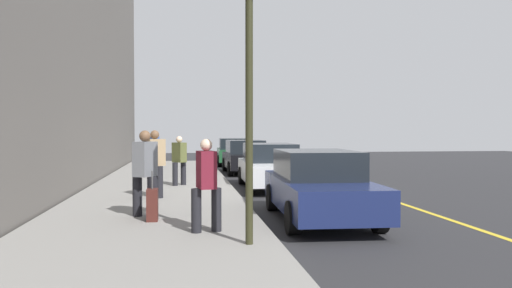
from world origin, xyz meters
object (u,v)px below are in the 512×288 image
Objects in this scene: parked_car_white at (270,166)px; traffic_light_pole at (249,47)px; pedestrian_burgundy_coat at (206,182)px; rolling_suitcase at (152,205)px; parked_car_black at (246,157)px; pedestrian_tan_coat at (155,162)px; parked_car_navy at (318,185)px; parked_car_green at (234,152)px; pedestrian_grey_coat at (145,171)px; pedestrian_olive_coat at (179,159)px; pedestrian_blue_coat at (155,148)px.

traffic_light_pole reaches higher than parked_car_white.
pedestrian_burgundy_coat reaches higher than rolling_suitcase.
pedestrian_tan_coat is (9.00, -3.56, 0.36)m from parked_car_black.
pedestrian_tan_coat is (2.88, -3.65, 0.36)m from parked_car_white.
parked_car_navy is 1.02× the size of traffic_light_pole.
parked_car_green is at bearing -179.59° from parked_car_navy.
pedestrian_grey_coat is 0.83m from rolling_suitcase.
traffic_light_pole is at bearing 7.70° from pedestrian_olive_coat.
pedestrian_burgundy_coat is (4.82, 1.18, -0.08)m from pedestrian_tan_coat.
parked_car_green is 2.62× the size of pedestrian_tan_coat.
pedestrian_olive_coat is 0.89× the size of pedestrian_tan_coat.
parked_car_black is 15.19m from traffic_light_pole.
pedestrian_blue_coat is 18.71m from traffic_light_pole.
pedestrian_grey_coat is 0.39× the size of traffic_light_pole.
parked_car_navy is 6.76m from pedestrian_olive_coat.
parked_car_white is 10.60m from pedestrian_blue_coat.
pedestrian_grey_coat is at bearing -31.64° from parked_car_white.
pedestrian_blue_coat is (-12.52, -0.74, -0.05)m from pedestrian_tan_coat.
parked_car_white is at bearing 128.25° from pedestrian_tan_coat.
pedestrian_burgundy_coat is at bearing -17.83° from parked_car_white.
parked_car_black is 9.68m from pedestrian_tan_coat.
parked_car_green is 18.48m from rolling_suitcase.
pedestrian_blue_coat is 15.62m from pedestrian_grey_coat.
parked_car_white is 2.87× the size of pedestrian_burgundy_coat.
parked_car_white is at bearing -179.65° from parked_car_navy.
pedestrian_olive_coat is 6.03m from pedestrian_grey_coat.
rolling_suitcase is (0.49, 0.18, -0.64)m from pedestrian_grey_coat.
parked_car_black is 5.57m from pedestrian_blue_coat.
pedestrian_burgundy_coat is at bearing 34.54° from pedestrian_grey_coat.
pedestrian_blue_coat is at bearing -64.40° from parked_car_green.
traffic_light_pole is at bearing 33.15° from pedestrian_grey_coat.
pedestrian_olive_coat is (-6.02, -3.07, 0.26)m from parked_car_navy.
pedestrian_olive_coat is (11.67, -2.94, 0.26)m from parked_car_green.
pedestrian_tan_coat is at bearing -130.10° from parked_car_navy.
rolling_suitcase is at bearing -15.16° from parked_car_black.
pedestrian_tan_coat reaches higher than pedestrian_grey_coat.
parked_car_navy is at bearing 0.60° from parked_car_black.
pedestrian_olive_coat reaches higher than rolling_suitcase.
parked_car_green is at bearing 168.53° from pedestrian_grey_coat.
rolling_suitcase is (6.46, -3.50, -0.29)m from parked_car_white.
traffic_light_pole reaches higher than parked_car_green.
pedestrian_blue_coat is 16.14m from rolling_suitcase.
rolling_suitcase is (3.58, 0.15, -0.64)m from pedestrian_tan_coat.
parked_car_white is 2.63× the size of pedestrian_grey_coat.
parked_car_black is 0.89× the size of parked_car_white.
rolling_suitcase is (18.16, -3.41, -0.29)m from parked_car_green.
pedestrian_burgundy_coat is 2.11m from pedestrian_grey_coat.
pedestrian_burgundy_coat is (17.35, 1.92, -0.04)m from pedestrian_blue_coat.
pedestrian_burgundy_coat is at bearing 4.13° from pedestrian_olive_coat.
parked_car_black is 2.55× the size of pedestrian_burgundy_coat.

